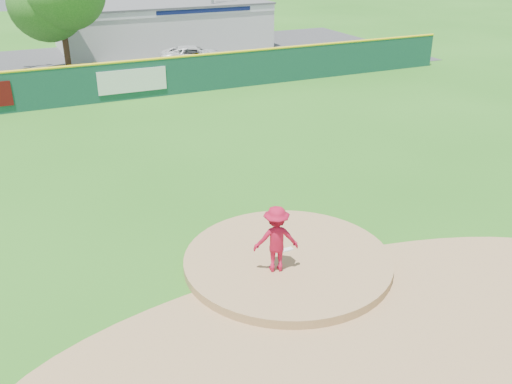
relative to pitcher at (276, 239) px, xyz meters
name	(u,v)px	position (x,y,z in m)	size (l,w,h in m)	color
ground	(287,265)	(0.56, 0.41, -1.13)	(120.00, 120.00, 0.00)	#286B19
pitchers_mound	(287,265)	(0.56, 0.41, -1.13)	(5.50, 5.50, 0.50)	#9E774C
pitching_rubber	(282,251)	(0.56, 0.71, -0.86)	(0.60, 0.15, 0.04)	white
infield_dirt_arc	(350,330)	(0.56, -2.59, -1.12)	(15.40, 15.40, 0.01)	#9E774C
parking_lot	(97,66)	(0.56, 27.41, -1.12)	(44.00, 16.00, 0.02)	#38383A
pitcher	(276,239)	(0.00, 0.00, 0.00)	(1.13, 0.65, 1.75)	#AB0E2E
van	(194,55)	(6.51, 25.06, -0.49)	(2.04, 4.43, 1.23)	silver
pool_building_grp	(162,24)	(6.56, 32.41, 0.54)	(15.20, 8.20, 3.31)	silver
fence_banners	(56,88)	(-3.01, 18.33, -0.13)	(11.26, 0.04, 1.20)	#550C0C
outfield_fence	(127,79)	(0.56, 18.41, -0.04)	(40.00, 0.14, 2.07)	#144336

